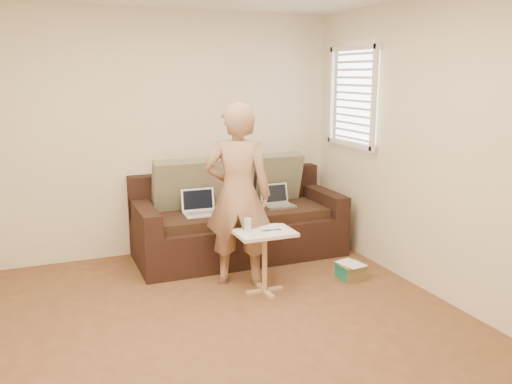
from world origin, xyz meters
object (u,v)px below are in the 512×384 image
at_px(laptop_white, 201,215).
at_px(person, 238,195).
at_px(laptop_silver, 279,207).
at_px(striped_box, 351,271).
at_px(side_table, 265,262).
at_px(drinking_glass, 248,225).
at_px(sofa, 239,218).

distance_m(laptop_white, person, 0.75).
relative_size(laptop_silver, person, 0.19).
distance_m(laptop_silver, striped_box, 1.12).
xyz_separation_m(laptop_white, person, (0.17, -0.65, 0.33)).
xyz_separation_m(laptop_silver, person, (-0.72, -0.66, 0.33)).
relative_size(laptop_silver, side_table, 0.58).
xyz_separation_m(person, striped_box, (1.04, -0.32, -0.78)).
relative_size(person, drinking_glass, 14.19).
bearing_deg(side_table, drinking_glass, 160.55).
bearing_deg(laptop_white, laptop_silver, 2.56).
xyz_separation_m(sofa, drinking_glass, (-0.28, -0.97, 0.21)).
height_order(person, side_table, person).
bearing_deg(laptop_silver, striped_box, -73.38).
bearing_deg(sofa, side_table, -97.38).
relative_size(sofa, laptop_white, 6.27).
relative_size(sofa, drinking_glass, 18.33).
xyz_separation_m(laptop_silver, laptop_white, (-0.88, -0.00, 0.00)).
bearing_deg(side_table, person, 115.51).
bearing_deg(person, striped_box, -173.25).
height_order(sofa, side_table, sofa).
distance_m(drinking_glass, striped_box, 1.18).
height_order(sofa, drinking_glass, sofa).
height_order(sofa, laptop_silver, sofa).
bearing_deg(sofa, drinking_glass, -105.82).
height_order(side_table, striped_box, side_table).
distance_m(laptop_white, side_table, 1.02).
distance_m(sofa, laptop_white, 0.46).
bearing_deg(striped_box, side_table, 178.70).
height_order(sofa, striped_box, sofa).
xyz_separation_m(sofa, laptop_silver, (0.44, -0.07, 0.10)).
bearing_deg(laptop_white, drinking_glass, -77.36).
bearing_deg(laptop_white, striped_box, -36.53).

